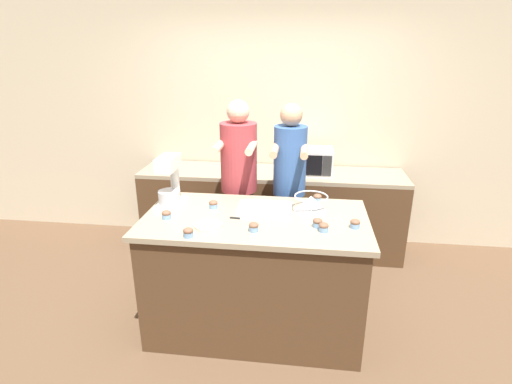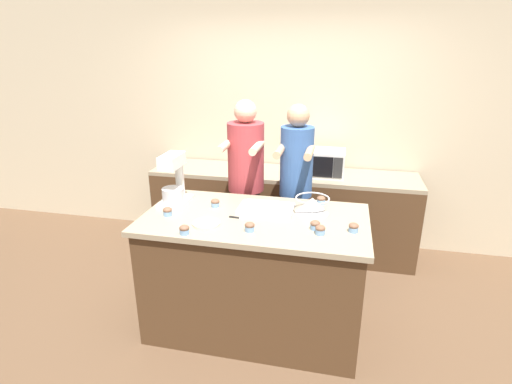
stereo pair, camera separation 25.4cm
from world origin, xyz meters
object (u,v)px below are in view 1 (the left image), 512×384
at_px(cupcake_1, 318,223).
at_px(small_plate, 208,225).
at_px(cupcake_4, 317,198).
at_px(cupcake_6, 254,227).
at_px(baking_tray, 265,208).
at_px(person_right, 289,192).
at_px(cupcake_2, 166,215).
at_px(cupcake_3, 188,232).
at_px(knife, 242,219).
at_px(mixing_bowl, 311,203).
at_px(cupcake_5, 324,227).
at_px(cupcake_7, 213,204).
at_px(cupcake_0, 355,224).
at_px(person_left, 239,190).
at_px(microwave_oven, 311,161).
at_px(stand_mixer, 170,185).

bearing_deg(cupcake_1, small_plate, -173.28).
height_order(cupcake_4, cupcake_6, same).
relative_size(baking_tray, cupcake_1, 6.11).
distance_m(person_right, cupcake_2, 1.18).
bearing_deg(cupcake_4, cupcake_1, -90.95).
height_order(cupcake_2, cupcake_3, same).
bearing_deg(baking_tray, cupcake_3, -130.67).
distance_m(cupcake_1, cupcake_2, 1.09).
distance_m(small_plate, knife, 0.27).
bearing_deg(knife, mixing_bowl, 24.11).
bearing_deg(mixing_bowl, cupcake_2, -164.82).
bearing_deg(cupcake_1, cupcake_3, -162.68).
height_order(baking_tray, cupcake_4, cupcake_4).
bearing_deg(baking_tray, cupcake_6, -95.32).
height_order(cupcake_3, cupcake_5, same).
bearing_deg(cupcake_2, mixing_bowl, 15.18).
xyz_separation_m(person_right, cupcake_1, (0.24, -0.81, 0.08)).
relative_size(small_plate, cupcake_4, 2.85).
distance_m(cupcake_1, cupcake_7, 0.84).
height_order(baking_tray, small_plate, baking_tray).
relative_size(cupcake_0, cupcake_3, 1.00).
height_order(person_left, cupcake_3, person_left).
relative_size(person_right, microwave_oven, 3.86).
distance_m(small_plate, cupcake_0, 1.02).
distance_m(knife, cupcake_2, 0.56).
relative_size(person_left, baking_tray, 4.14).
distance_m(cupcake_0, cupcake_5, 0.23).
bearing_deg(cupcake_3, cupcake_1, 17.32).
height_order(microwave_oven, knife, microwave_oven).
xyz_separation_m(person_right, baking_tray, (-0.16, -0.55, 0.06)).
distance_m(mixing_bowl, cupcake_6, 0.57).
bearing_deg(stand_mixer, microwave_oven, 48.29).
distance_m(cupcake_0, cupcake_6, 0.71).
height_order(person_left, cupcake_6, person_left).
bearing_deg(cupcake_0, baking_tray, 159.37).
relative_size(stand_mixer, cupcake_3, 5.96).
relative_size(knife, cupcake_3, 3.23).
relative_size(stand_mixer, small_plate, 2.09).
bearing_deg(stand_mixer, cupcake_4, 11.97).
bearing_deg(mixing_bowl, cupcake_6, -133.11).
xyz_separation_m(mixing_bowl, cupcake_6, (-0.39, -0.41, -0.03)).
distance_m(person_right, cupcake_3, 1.24).
height_order(cupcake_4, cupcake_5, same).
relative_size(stand_mixer, cupcake_7, 5.96).
height_order(microwave_oven, cupcake_0, microwave_oven).
xyz_separation_m(cupcake_2, cupcake_5, (1.13, -0.07, 0.00)).
bearing_deg(mixing_bowl, person_right, 109.96).
height_order(mixing_bowl, cupcake_4, mixing_bowl).
relative_size(baking_tray, cupcake_5, 6.11).
bearing_deg(cupcake_4, person_left, 155.56).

